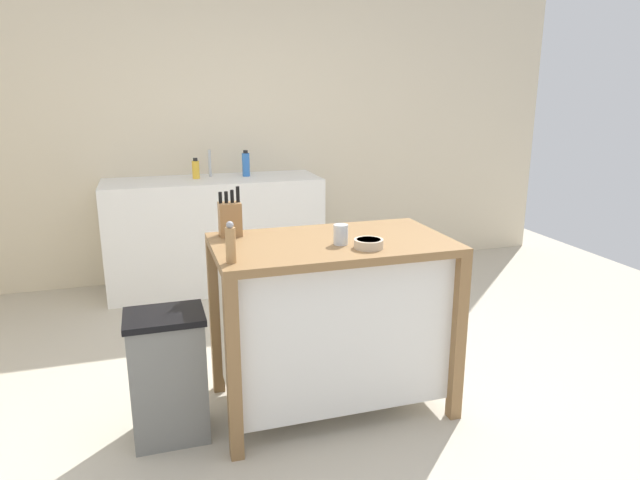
{
  "coord_description": "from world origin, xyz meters",
  "views": [
    {
      "loc": [
        -0.81,
        -2.51,
        1.62
      ],
      "look_at": [
        0.04,
        0.23,
        0.85
      ],
      "focal_mm": 31.67,
      "sensor_mm": 36.0,
      "label": 1
    }
  ],
  "objects_px": {
    "drinking_cup": "(341,235)",
    "pepper_grinder": "(231,243)",
    "knife_block": "(230,218)",
    "kitchen_island": "(332,315)",
    "bowl_ceramic_wide": "(369,243)",
    "bottle_hand_soap": "(196,169)",
    "sink_faucet": "(210,163)",
    "bottle_dish_soap": "(246,164)",
    "trash_bin": "(168,376)"
  },
  "relations": [
    {
      "from": "drinking_cup",
      "to": "kitchen_island",
      "type": "bearing_deg",
      "value": 100.91
    },
    {
      "from": "knife_block",
      "to": "drinking_cup",
      "type": "bearing_deg",
      "value": -34.0
    },
    {
      "from": "pepper_grinder",
      "to": "bottle_hand_soap",
      "type": "xyz_separation_m",
      "value": [
        0.07,
        2.32,
        0.01
      ]
    },
    {
      "from": "bowl_ceramic_wide",
      "to": "bottle_hand_soap",
      "type": "distance_m",
      "value": 2.36
    },
    {
      "from": "kitchen_island",
      "to": "drinking_cup",
      "type": "relative_size",
      "value": 12.01
    },
    {
      "from": "drinking_cup",
      "to": "pepper_grinder",
      "type": "relative_size",
      "value": 0.53
    },
    {
      "from": "kitchen_island",
      "to": "bowl_ceramic_wide",
      "type": "height_order",
      "value": "bowl_ceramic_wide"
    },
    {
      "from": "knife_block",
      "to": "drinking_cup",
      "type": "height_order",
      "value": "knife_block"
    },
    {
      "from": "bottle_dish_soap",
      "to": "bottle_hand_soap",
      "type": "height_order",
      "value": "bottle_dish_soap"
    },
    {
      "from": "drinking_cup",
      "to": "sink_faucet",
      "type": "bearing_deg",
      "value": 98.91
    },
    {
      "from": "bowl_ceramic_wide",
      "to": "pepper_grinder",
      "type": "bearing_deg",
      "value": -176.56
    },
    {
      "from": "knife_block",
      "to": "kitchen_island",
      "type": "bearing_deg",
      "value": -27.41
    },
    {
      "from": "drinking_cup",
      "to": "bowl_ceramic_wide",
      "type": "bearing_deg",
      "value": -44.49
    },
    {
      "from": "knife_block",
      "to": "pepper_grinder",
      "type": "distance_m",
      "value": 0.47
    },
    {
      "from": "trash_bin",
      "to": "bottle_hand_soap",
      "type": "height_order",
      "value": "bottle_hand_soap"
    },
    {
      "from": "sink_faucet",
      "to": "bottle_hand_soap",
      "type": "bearing_deg",
      "value": -144.75
    },
    {
      "from": "knife_block",
      "to": "pepper_grinder",
      "type": "height_order",
      "value": "knife_block"
    },
    {
      "from": "trash_bin",
      "to": "sink_faucet",
      "type": "relative_size",
      "value": 2.86
    },
    {
      "from": "kitchen_island",
      "to": "bottle_dish_soap",
      "type": "bearing_deg",
      "value": 91.39
    },
    {
      "from": "bottle_hand_soap",
      "to": "kitchen_island",
      "type": "bearing_deg",
      "value": -77.58
    },
    {
      "from": "kitchen_island",
      "to": "knife_block",
      "type": "xyz_separation_m",
      "value": [
        -0.46,
        0.24,
        0.49
      ]
    },
    {
      "from": "drinking_cup",
      "to": "trash_bin",
      "type": "height_order",
      "value": "drinking_cup"
    },
    {
      "from": "knife_block",
      "to": "bottle_hand_soap",
      "type": "xyz_separation_m",
      "value": [
        0.0,
        1.86,
        0.0
      ]
    },
    {
      "from": "pepper_grinder",
      "to": "trash_bin",
      "type": "bearing_deg",
      "value": 149.48
    },
    {
      "from": "knife_block",
      "to": "drinking_cup",
      "type": "xyz_separation_m",
      "value": [
        0.48,
        -0.32,
        -0.04
      ]
    },
    {
      "from": "bowl_ceramic_wide",
      "to": "pepper_grinder",
      "type": "relative_size",
      "value": 0.76
    },
    {
      "from": "sink_faucet",
      "to": "bottle_dish_soap",
      "type": "relative_size",
      "value": 1.02
    },
    {
      "from": "knife_block",
      "to": "bottle_hand_soap",
      "type": "relative_size",
      "value": 1.5
    },
    {
      "from": "bottle_hand_soap",
      "to": "pepper_grinder",
      "type": "bearing_deg",
      "value": -91.66
    },
    {
      "from": "knife_block",
      "to": "sink_faucet",
      "type": "xyz_separation_m",
      "value": [
        0.12,
        1.95,
        0.04
      ]
    },
    {
      "from": "drinking_cup",
      "to": "trash_bin",
      "type": "distance_m",
      "value": 1.05
    },
    {
      "from": "kitchen_island",
      "to": "bottle_hand_soap",
      "type": "xyz_separation_m",
      "value": [
        -0.46,
        2.1,
        0.49
      ]
    },
    {
      "from": "drinking_cup",
      "to": "pepper_grinder",
      "type": "distance_m",
      "value": 0.56
    },
    {
      "from": "bottle_hand_soap",
      "to": "knife_block",
      "type": "bearing_deg",
      "value": -90.01
    },
    {
      "from": "drinking_cup",
      "to": "trash_bin",
      "type": "relative_size",
      "value": 0.15
    },
    {
      "from": "bowl_ceramic_wide",
      "to": "bottle_dish_soap",
      "type": "distance_m",
      "value": 2.3
    },
    {
      "from": "trash_bin",
      "to": "sink_faucet",
      "type": "height_order",
      "value": "sink_faucet"
    },
    {
      "from": "bowl_ceramic_wide",
      "to": "drinking_cup",
      "type": "xyz_separation_m",
      "value": [
        -0.1,
        0.1,
        0.03
      ]
    },
    {
      "from": "bottle_dish_soap",
      "to": "bottle_hand_soap",
      "type": "distance_m",
      "value": 0.41
    },
    {
      "from": "pepper_grinder",
      "to": "bottle_hand_soap",
      "type": "relative_size",
      "value": 1.09
    },
    {
      "from": "kitchen_island",
      "to": "pepper_grinder",
      "type": "distance_m",
      "value": 0.75
    },
    {
      "from": "bowl_ceramic_wide",
      "to": "drinking_cup",
      "type": "bearing_deg",
      "value": 135.51
    },
    {
      "from": "kitchen_island",
      "to": "bowl_ceramic_wide",
      "type": "bearing_deg",
      "value": -57.13
    },
    {
      "from": "trash_bin",
      "to": "bottle_hand_soap",
      "type": "distance_m",
      "value": 2.28
    },
    {
      "from": "bowl_ceramic_wide",
      "to": "pepper_grinder",
      "type": "xyz_separation_m",
      "value": [
        -0.65,
        -0.04,
        0.06
      ]
    },
    {
      "from": "pepper_grinder",
      "to": "drinking_cup",
      "type": "bearing_deg",
      "value": 14.4
    },
    {
      "from": "knife_block",
      "to": "pepper_grinder",
      "type": "xyz_separation_m",
      "value": [
        -0.07,
        -0.46,
        -0.0
      ]
    },
    {
      "from": "bottle_dish_soap",
      "to": "drinking_cup",
      "type": "bearing_deg",
      "value": -88.24
    },
    {
      "from": "bowl_ceramic_wide",
      "to": "bottle_dish_soap",
      "type": "bearing_deg",
      "value": 94.25
    },
    {
      "from": "bowl_ceramic_wide",
      "to": "trash_bin",
      "type": "relative_size",
      "value": 0.22
    }
  ]
}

